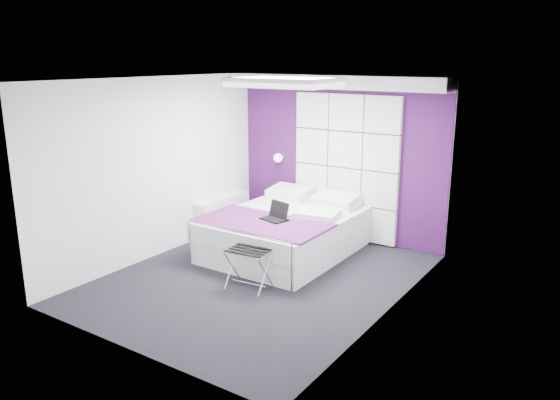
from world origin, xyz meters
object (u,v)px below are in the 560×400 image
object	(u,v)px
wall_lamp	(279,158)
luggage_rack	(249,269)
bed	(285,232)
laptop	(276,215)
radiator	(223,215)
nightstand	(289,201)

from	to	relation	value
wall_lamp	luggage_rack	size ratio (longest dim) A/B	0.29
bed	laptop	size ratio (longest dim) A/B	6.29
laptop	luggage_rack	bearing A→B (deg)	-62.97
luggage_rack	laptop	distance (m)	1.07
bed	laptop	xyz separation A→B (m)	(0.10, -0.37, 0.36)
radiator	luggage_rack	size ratio (longest dim) A/B	2.32
nightstand	laptop	world-z (taller)	laptop
wall_lamp	luggage_rack	world-z (taller)	wall_lamp
radiator	bed	distance (m)	1.46
luggage_rack	nightstand	bearing A→B (deg)	105.28
radiator	nightstand	size ratio (longest dim) A/B	2.90
wall_lamp	laptop	distance (m)	1.75
radiator	laptop	distance (m)	1.71
bed	nightstand	size ratio (longest dim) A/B	5.45
nightstand	laptop	bearing A→B (deg)	-64.19
luggage_rack	laptop	size ratio (longest dim) A/B	1.44
luggage_rack	laptop	bearing A→B (deg)	97.48
laptop	nightstand	bearing A→B (deg)	129.82
wall_lamp	radiator	world-z (taller)	wall_lamp
radiator	bed	xyz separation A→B (m)	(1.43, -0.28, 0.03)
radiator	luggage_rack	distance (m)	2.37
wall_lamp	bed	bearing A→B (deg)	-52.79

